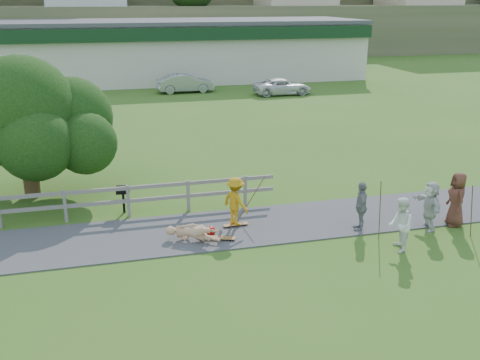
{
  "coord_description": "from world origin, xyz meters",
  "views": [
    {
      "loc": [
        -2.42,
        -13.59,
        6.91
      ],
      "look_at": [
        1.49,
        2.0,
        1.42
      ],
      "focal_mm": 40.0,
      "sensor_mm": 36.0,
      "label": 1
    }
  ],
  "objects": [
    {
      "name": "pole_rider",
      "position": [
        1.84,
        1.98,
        0.86
      ],
      "size": [
        0.03,
        0.03,
        1.72
      ],
      "primitive_type": "cylinder",
      "color": "brown",
      "rests_on": "ground"
    },
    {
      "name": "longboard_fallen",
      "position": [
        0.55,
        0.71,
        0.05
      ],
      "size": [
        0.93,
        0.52,
        0.1
      ],
      "primitive_type": null,
      "rotation": [
        0.0,
        0.0,
        -0.34
      ],
      "color": "brown",
      "rests_on": "ground"
    },
    {
      "name": "pole_spec_left",
      "position": [
        5.24,
        -0.24,
        0.91
      ],
      "size": [
        0.03,
        0.03,
        1.82
      ],
      "primitive_type": "cylinder",
      "color": "brown",
      "rests_on": "ground"
    },
    {
      "name": "car_silver",
      "position": [
        3.53,
        27.38,
        0.71
      ],
      "size": [
        4.36,
        1.63,
        1.42
      ],
      "primitive_type": "imported",
      "rotation": [
        0.0,
        0.0,
        1.6
      ],
      "color": "#96999D",
      "rests_on": "ground"
    },
    {
      "name": "longboard_rider",
      "position": [
        1.24,
        1.58,
        0.04
      ],
      "size": [
        0.8,
        0.24,
        0.09
      ],
      "primitive_type": null,
      "rotation": [
        0.0,
        0.0,
        0.06
      ],
      "color": "brown",
      "rests_on": "ground"
    },
    {
      "name": "tree",
      "position": [
        -5.33,
        6.12,
        2.37
      ],
      "size": [
        6.14,
        6.14,
        4.74
      ],
      "primitive_type": null,
      "color": "black",
      "rests_on": "ground"
    },
    {
      "name": "spectator_b",
      "position": [
        4.95,
        0.41,
        0.8
      ],
      "size": [
        0.67,
        1.01,
        1.59
      ],
      "primitive_type": "imported",
      "rotation": [
        0.0,
        0.0,
        4.38
      ],
      "color": "gray",
      "rests_on": "ground"
    },
    {
      "name": "bbq",
      "position": [
        -2.15,
        3.67,
        0.47
      ],
      "size": [
        0.47,
        0.37,
        0.94
      ],
      "primitive_type": null,
      "rotation": [
        0.0,
        0.0,
        -0.11
      ],
      "color": "black",
      "rests_on": "ground"
    },
    {
      "name": "fence",
      "position": [
        -4.62,
        3.3,
        0.72
      ],
      "size": [
        15.05,
        0.1,
        1.1
      ],
      "color": "#68625C",
      "rests_on": "ground"
    },
    {
      "name": "skater_fallen",
      "position": [
        -0.25,
        0.81,
        0.3
      ],
      "size": [
        1.12,
        1.65,
        0.6
      ],
      "primitive_type": "imported",
      "rotation": [
        0.0,
        0.0,
        1.09
      ],
      "color": "tan",
      "rests_on": "ground"
    },
    {
      "name": "ground",
      "position": [
        0.0,
        0.0,
        0.0
      ],
      "size": [
        260.0,
        260.0,
        0.0
      ],
      "primitive_type": "plane",
      "color": "#37611B",
      "rests_on": "ground"
    },
    {
      "name": "spectator_d",
      "position": [
        7.06,
        -0.05,
        0.79
      ],
      "size": [
        0.58,
        1.5,
        1.58
      ],
      "primitive_type": "imported",
      "rotation": [
        0.0,
        0.0,
        4.64
      ],
      "color": "beige",
      "rests_on": "ground"
    },
    {
      "name": "skater_rider",
      "position": [
        1.24,
        1.58,
        0.78
      ],
      "size": [
        1.0,
        1.16,
        1.56
      ],
      "primitive_type": "imported",
      "rotation": [
        0.0,
        0.0,
        2.09
      ],
      "color": "#BA8111",
      "rests_on": "ground"
    },
    {
      "name": "pole_spec_right",
      "position": [
        7.96,
        -0.84,
        0.84
      ],
      "size": [
        0.03,
        0.03,
        1.68
      ],
      "primitive_type": "cylinder",
      "color": "brown",
      "rests_on": "ground"
    },
    {
      "name": "spectator_c",
      "position": [
        8.07,
        0.05,
        0.88
      ],
      "size": [
        0.75,
        0.97,
        1.77
      ],
      "primitive_type": "imported",
      "rotation": [
        0.0,
        0.0,
        4.48
      ],
      "color": "brown",
      "rests_on": "ground"
    },
    {
      "name": "helmet",
      "position": [
        0.35,
        1.16,
        0.15
      ],
      "size": [
        0.3,
        0.3,
        0.3
      ],
      "primitive_type": "sphere",
      "color": "#BB100A",
      "rests_on": "ground"
    },
    {
      "name": "car_white",
      "position": [
        10.44,
        24.63,
        0.61
      ],
      "size": [
        4.4,
        2.09,
        1.21
      ],
      "primitive_type": "imported",
      "rotation": [
        0.0,
        0.0,
        1.59
      ],
      "color": "white",
      "rests_on": "ground"
    },
    {
      "name": "strip_mall",
      "position": [
        4.0,
        34.94,
        2.58
      ],
      "size": [
        32.5,
        10.75,
        5.1
      ],
      "color": "beige",
      "rests_on": "ground"
    },
    {
      "name": "spectator_a",
      "position": [
        5.4,
        -1.17,
        0.8
      ],
      "size": [
        0.81,
        0.92,
        1.6
      ],
      "primitive_type": "imported",
      "rotation": [
        0.0,
        0.0,
        4.41
      ],
      "color": "white",
      "rests_on": "ground"
    },
    {
      "name": "path",
      "position": [
        0.0,
        1.5,
        0.02
      ],
      "size": [
        34.0,
        3.0,
        0.04
      ],
      "primitive_type": "cube",
      "color": "#3E3F41",
      "rests_on": "ground"
    }
  ]
}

